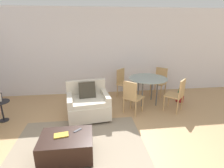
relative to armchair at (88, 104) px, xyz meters
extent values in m
cube|color=white|center=(0.45, 1.72, 1.02)|extent=(12.00, 0.06, 2.75)
cube|color=gray|center=(-0.18, -1.03, -0.35)|extent=(2.51, 1.76, 0.00)
cube|color=brown|center=(-0.18, -1.66, -0.35)|extent=(2.46, 0.06, 0.00)
cube|color=brown|center=(-0.18, -1.41, -0.35)|extent=(2.46, 0.06, 0.00)
cube|color=brown|center=(-0.18, -1.15, -0.35)|extent=(2.46, 0.06, 0.00)
cube|color=brown|center=(-0.18, -0.90, -0.35)|extent=(2.46, 0.06, 0.00)
cube|color=brown|center=(-0.18, -0.65, -0.35)|extent=(2.46, 0.06, 0.00)
cube|color=brown|center=(-0.18, -0.40, -0.35)|extent=(2.46, 0.06, 0.00)
cube|color=beige|center=(0.01, -0.04, -0.11)|extent=(1.09, 0.96, 0.36)
cube|color=beige|center=(0.01, -0.07, 0.12)|extent=(0.84, 0.80, 0.10)
cube|color=beige|center=(-0.04, 0.31, 0.30)|extent=(1.00, 0.25, 0.46)
cube|color=beige|center=(-0.43, -0.10, 0.17)|extent=(0.22, 0.78, 0.20)
cube|color=beige|center=(0.44, 0.02, 0.17)|extent=(0.22, 0.78, 0.20)
cylinder|color=brown|center=(-0.36, -0.43, -0.32)|extent=(0.05, 0.05, 0.06)
cylinder|color=brown|center=(0.46, -0.32, -0.32)|extent=(0.05, 0.05, 0.06)
cylinder|color=brown|center=(-0.45, 0.24, -0.32)|extent=(0.05, 0.05, 0.06)
cylinder|color=brown|center=(0.37, 0.35, -0.32)|extent=(0.05, 0.05, 0.06)
cube|color=#383328|center=(-0.01, 0.06, 0.34)|extent=(0.42, 0.27, 0.41)
cube|color=black|center=(-0.36, -1.42, -0.12)|extent=(0.88, 0.64, 0.38)
cylinder|color=black|center=(0.03, -1.69, -0.33)|extent=(0.04, 0.04, 0.04)
cylinder|color=black|center=(-0.75, -1.15, -0.33)|extent=(0.04, 0.04, 0.04)
cylinder|color=black|center=(0.03, -1.15, -0.33)|extent=(0.04, 0.04, 0.04)
cube|color=gold|center=(-0.44, -1.38, 0.08)|extent=(0.26, 0.18, 0.02)
cube|color=#333338|center=(-0.17, -1.26, 0.08)|extent=(0.15, 0.14, 0.01)
cylinder|color=black|center=(-2.04, 0.05, 0.14)|extent=(0.40, 0.40, 0.02)
cylinder|color=black|center=(-2.04, 0.05, -0.10)|extent=(0.04, 0.04, 0.47)
cylinder|color=black|center=(-2.04, 0.05, -0.34)|extent=(0.22, 0.22, 0.02)
cube|color=black|center=(-2.04, 0.08, 0.20)|extent=(0.02, 0.04, 0.10)
cylinder|color=#8C9E99|center=(1.72, 0.64, 0.42)|extent=(1.09, 1.09, 0.01)
cylinder|color=#59595B|center=(1.51, 0.43, 0.03)|extent=(0.04, 0.04, 0.76)
cylinder|color=#59595B|center=(1.93, 0.43, 0.03)|extent=(0.04, 0.04, 0.76)
cylinder|color=#59595B|center=(1.51, 0.85, 0.03)|extent=(0.04, 0.04, 0.76)
cylinder|color=#59595B|center=(1.93, 0.85, 0.03)|extent=(0.04, 0.04, 0.76)
cube|color=tan|center=(1.17, 0.09, 0.08)|extent=(0.59, 0.59, 0.03)
cube|color=tan|center=(1.04, -0.04, 0.32)|extent=(0.29, 0.29, 0.45)
cylinder|color=tan|center=(1.43, 0.09, -0.14)|extent=(0.03, 0.03, 0.42)
cylinder|color=tan|center=(1.17, 0.34, -0.14)|extent=(0.03, 0.03, 0.42)
cylinder|color=tan|center=(1.17, -0.16, -0.14)|extent=(0.03, 0.03, 0.42)
cylinder|color=tan|center=(0.92, 0.09, -0.14)|extent=(0.03, 0.03, 0.42)
cube|color=tan|center=(2.27, 0.09, 0.08)|extent=(0.59, 0.59, 0.03)
cube|color=tan|center=(2.41, -0.04, 0.32)|extent=(0.29, 0.29, 0.45)
cylinder|color=tan|center=(2.27, 0.34, -0.14)|extent=(0.03, 0.03, 0.42)
cylinder|color=tan|center=(2.02, 0.09, -0.14)|extent=(0.03, 0.03, 0.42)
cylinder|color=tan|center=(2.53, 0.09, -0.14)|extent=(0.03, 0.03, 0.42)
cylinder|color=tan|center=(2.27, -0.16, -0.14)|extent=(0.03, 0.03, 0.42)
cube|color=tan|center=(1.17, 1.19, 0.08)|extent=(0.59, 0.59, 0.03)
cube|color=tan|center=(1.04, 1.32, 0.32)|extent=(0.29, 0.29, 0.45)
cylinder|color=tan|center=(1.17, 0.94, -0.14)|extent=(0.03, 0.03, 0.42)
cylinder|color=tan|center=(1.43, 1.19, -0.14)|extent=(0.03, 0.03, 0.42)
cylinder|color=tan|center=(0.92, 1.19, -0.14)|extent=(0.03, 0.03, 0.42)
cylinder|color=tan|center=(1.17, 1.44, -0.14)|extent=(0.03, 0.03, 0.42)
cube|color=tan|center=(2.27, 1.19, 0.08)|extent=(0.59, 0.59, 0.03)
cube|color=tan|center=(2.41, 1.32, 0.32)|extent=(0.29, 0.29, 0.45)
cylinder|color=tan|center=(2.02, 1.19, -0.14)|extent=(0.03, 0.03, 0.42)
cylinder|color=tan|center=(2.27, 0.94, -0.14)|extent=(0.03, 0.03, 0.42)
cylinder|color=tan|center=(2.27, 1.44, -0.14)|extent=(0.03, 0.03, 0.42)
cylinder|color=tan|center=(2.53, 1.19, -0.14)|extent=(0.03, 0.03, 0.42)
cylinder|color=maroon|center=(2.75, 0.62, -0.23)|extent=(0.23, 0.23, 0.24)
cylinder|color=black|center=(2.75, 0.62, -0.12)|extent=(0.21, 0.21, 0.02)
cone|color=#286033|center=(2.81, 0.62, 0.11)|extent=(0.05, 0.07, 0.44)
cone|color=#286033|center=(2.75, 0.67, 0.11)|extent=(0.10, 0.05, 0.45)
cone|color=#286033|center=(2.72, 0.62, 0.04)|extent=(0.05, 0.09, 0.31)
cone|color=#286033|center=(2.75, 0.58, 0.06)|extent=(0.10, 0.05, 0.34)
camera|label=1|loc=(0.11, -4.00, 1.82)|focal=28.00mm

